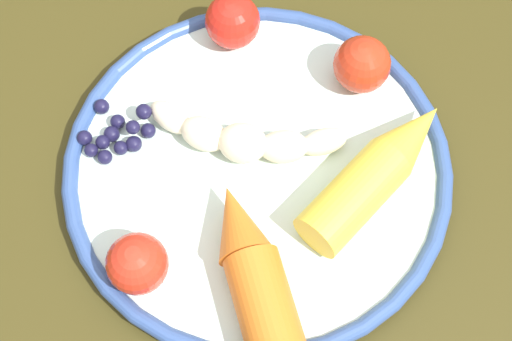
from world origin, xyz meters
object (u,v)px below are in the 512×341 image
blueberry_pile (116,133)px  tomato_mid (231,21)px  tomato_near (361,64)px  tomato_far (136,264)px  dining_table (270,214)px  carrot_yellow (377,171)px  plate (256,172)px  banana (243,138)px  carrot_orange (250,274)px

blueberry_pile → tomato_mid: tomato_mid is taller
tomato_near → tomato_far: size_ratio=1.03×
blueberry_pile → tomato_near: 0.19m
dining_table → carrot_yellow: size_ratio=7.95×
plate → tomato_far: bearing=47.4°
carrot_yellow → dining_table: bearing=-5.4°
dining_table → banana: (0.02, -0.02, 0.10)m
dining_table → plate: size_ratio=3.62×
carrot_orange → blueberry_pile: 0.15m
carrot_yellow → tomato_far: 0.18m
plate → tomato_near: tomato_near is taller
dining_table → banana: size_ratio=6.73×
dining_table → tomato_far: size_ratio=24.61×
carrot_yellow → blueberry_pile: size_ratio=2.26×
banana → tomato_far: size_ratio=3.66×
carrot_orange → tomato_mid: (0.03, -0.20, 0.00)m
blueberry_pile → tomato_far: (-0.03, 0.10, 0.01)m
banana → carrot_yellow: carrot_yellow is taller
carrot_yellow → banana: bearing=-14.2°
carrot_orange → tomato_far: tomato_far is taller
carrot_orange → tomato_near: 0.18m
plate → blueberry_pile: 0.11m
blueberry_pile → tomato_mid: 0.12m
tomato_near → plate: bearing=47.7°
plate → blueberry_pile: size_ratio=4.97×
banana → blueberry_pile: bearing=-1.4°
plate → tomato_mid: size_ratio=6.66×
plate → carrot_yellow: size_ratio=2.19×
tomato_near → blueberry_pile: bearing=18.4°
blueberry_pile → tomato_far: bearing=105.7°
tomato_mid → carrot_orange: bearing=97.3°
tomato_near → tomato_mid: size_ratio=1.01×
dining_table → tomato_far: (0.09, 0.08, 0.11)m
carrot_yellow → tomato_near: size_ratio=3.00×
carrot_yellow → blueberry_pile: (0.19, -0.03, -0.01)m
tomato_near → tomato_mid: same height
carrot_orange → plate: bearing=-89.5°
dining_table → plate: bearing=11.7°
tomato_mid → tomato_near: bearing=160.9°
blueberry_pile → tomato_near: size_ratio=1.32×
plate → blueberry_pile: blueberry_pile is taller
tomato_far → carrot_yellow: bearing=-154.3°
dining_table → tomato_far: tomato_far is taller
banana → carrot_yellow: (-0.10, 0.02, 0.01)m
banana → tomato_mid: bearing=-81.5°
carrot_orange → banana: bearing=-83.8°
carrot_orange → tomato_far: bearing=-2.0°
dining_table → carrot_orange: bearing=82.9°
blueberry_pile → tomato_mid: (-0.08, -0.09, 0.01)m
carrot_yellow → blueberry_pile: carrot_yellow is taller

